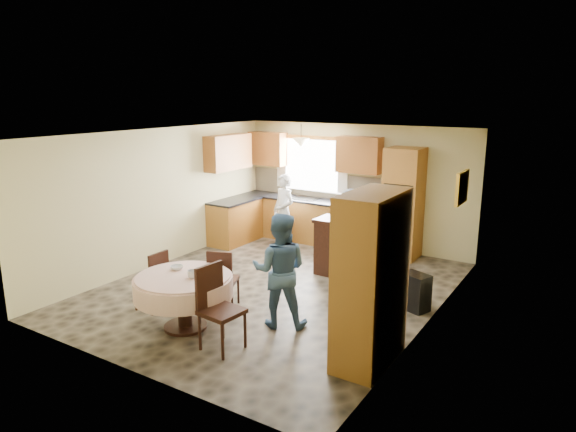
# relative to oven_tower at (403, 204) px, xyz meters

# --- Properties ---
(floor) EXTENTS (5.00, 6.00, 0.01)m
(floor) POSITION_rel_oven_tower_xyz_m (-1.15, -2.69, -1.06)
(floor) COLOR #695C49
(floor) RESTS_ON ground
(ceiling) EXTENTS (5.00, 6.00, 0.01)m
(ceiling) POSITION_rel_oven_tower_xyz_m (-1.15, -2.69, 1.44)
(ceiling) COLOR white
(ceiling) RESTS_ON wall_back
(wall_back) EXTENTS (5.00, 0.02, 2.50)m
(wall_back) POSITION_rel_oven_tower_xyz_m (-1.15, 0.31, 0.19)
(wall_back) COLOR #C6BC7F
(wall_back) RESTS_ON floor
(wall_front) EXTENTS (5.00, 0.02, 2.50)m
(wall_front) POSITION_rel_oven_tower_xyz_m (-1.15, -5.69, 0.19)
(wall_front) COLOR #C6BC7F
(wall_front) RESTS_ON floor
(wall_left) EXTENTS (0.02, 6.00, 2.50)m
(wall_left) POSITION_rel_oven_tower_xyz_m (-3.65, -2.69, 0.19)
(wall_left) COLOR #C6BC7F
(wall_left) RESTS_ON floor
(wall_right) EXTENTS (0.02, 6.00, 2.50)m
(wall_right) POSITION_rel_oven_tower_xyz_m (1.35, -2.69, 0.19)
(wall_right) COLOR #C6BC7F
(wall_right) RESTS_ON floor
(window) EXTENTS (1.40, 0.03, 1.10)m
(window) POSITION_rel_oven_tower_xyz_m (-2.15, 0.29, 0.54)
(window) COLOR white
(window) RESTS_ON wall_back
(curtain_left) EXTENTS (0.22, 0.02, 1.15)m
(curtain_left) POSITION_rel_oven_tower_xyz_m (-2.90, 0.24, 0.59)
(curtain_left) COLOR white
(curtain_left) RESTS_ON wall_back
(curtain_right) EXTENTS (0.22, 0.02, 1.15)m
(curtain_right) POSITION_rel_oven_tower_xyz_m (-1.40, 0.24, 0.59)
(curtain_right) COLOR white
(curtain_right) RESTS_ON wall_back
(base_cab_back) EXTENTS (3.30, 0.60, 0.88)m
(base_cab_back) POSITION_rel_oven_tower_xyz_m (-2.00, 0.01, -0.62)
(base_cab_back) COLOR #B87C31
(base_cab_back) RESTS_ON floor
(counter_back) EXTENTS (3.30, 0.64, 0.04)m
(counter_back) POSITION_rel_oven_tower_xyz_m (-2.00, 0.01, -0.16)
(counter_back) COLOR black
(counter_back) RESTS_ON base_cab_back
(base_cab_left) EXTENTS (0.60, 1.20, 0.88)m
(base_cab_left) POSITION_rel_oven_tower_xyz_m (-3.35, -0.89, -0.62)
(base_cab_left) COLOR #B87C31
(base_cab_left) RESTS_ON floor
(counter_left) EXTENTS (0.64, 1.20, 0.04)m
(counter_left) POSITION_rel_oven_tower_xyz_m (-3.35, -0.89, -0.16)
(counter_left) COLOR black
(counter_left) RESTS_ON base_cab_left
(backsplash) EXTENTS (3.30, 0.02, 0.55)m
(backsplash) POSITION_rel_oven_tower_xyz_m (-2.00, 0.30, 0.12)
(backsplash) COLOR beige
(backsplash) RESTS_ON wall_back
(wall_cab_left) EXTENTS (0.85, 0.33, 0.72)m
(wall_cab_left) POSITION_rel_oven_tower_xyz_m (-3.20, 0.15, 0.85)
(wall_cab_left) COLOR #A76029
(wall_cab_left) RESTS_ON wall_back
(wall_cab_right) EXTENTS (0.90, 0.33, 0.72)m
(wall_cab_right) POSITION_rel_oven_tower_xyz_m (-1.00, 0.15, 0.85)
(wall_cab_right) COLOR #A76029
(wall_cab_right) RESTS_ON wall_back
(wall_cab_side) EXTENTS (0.33, 1.20, 0.72)m
(wall_cab_side) POSITION_rel_oven_tower_xyz_m (-3.48, -0.89, 0.85)
(wall_cab_side) COLOR #A76029
(wall_cab_side) RESTS_ON wall_left
(oven_tower) EXTENTS (0.66, 0.62, 2.12)m
(oven_tower) POSITION_rel_oven_tower_xyz_m (0.00, 0.00, 0.00)
(oven_tower) COLOR #B87C31
(oven_tower) RESTS_ON floor
(oven_upper) EXTENTS (0.56, 0.01, 0.45)m
(oven_upper) POSITION_rel_oven_tower_xyz_m (0.00, -0.31, 0.19)
(oven_upper) COLOR black
(oven_upper) RESTS_ON oven_tower
(oven_lower) EXTENTS (0.56, 0.01, 0.45)m
(oven_lower) POSITION_rel_oven_tower_xyz_m (0.00, -0.31, -0.31)
(oven_lower) COLOR black
(oven_lower) RESTS_ON oven_tower
(pendant) EXTENTS (0.36, 0.36, 0.18)m
(pendant) POSITION_rel_oven_tower_xyz_m (-2.15, -0.19, 1.06)
(pendant) COLOR beige
(pendant) RESTS_ON ceiling
(sideboard) EXTENTS (1.31, 0.56, 0.93)m
(sideboard) POSITION_rel_oven_tower_xyz_m (-0.32, -1.53, -0.59)
(sideboard) COLOR #32170D
(sideboard) RESTS_ON floor
(space_heater) EXTENTS (0.47, 0.40, 0.55)m
(space_heater) POSITION_rel_oven_tower_xyz_m (1.05, -2.30, -0.79)
(space_heater) COLOR black
(space_heater) RESTS_ON floor
(cupboard) EXTENTS (0.54, 1.07, 2.04)m
(cupboard) POSITION_rel_oven_tower_xyz_m (1.07, -4.03, -0.04)
(cupboard) COLOR #B87C31
(cupboard) RESTS_ON floor
(dining_table) EXTENTS (1.31, 1.31, 0.75)m
(dining_table) POSITION_rel_oven_tower_xyz_m (-1.38, -4.53, -0.48)
(dining_table) COLOR #32170D
(dining_table) RESTS_ON floor
(chair_left) EXTENTS (0.39, 0.39, 0.89)m
(chair_left) POSITION_rel_oven_tower_xyz_m (-2.16, -4.32, -0.57)
(chair_left) COLOR #32170D
(chair_left) RESTS_ON floor
(chair_back) EXTENTS (0.52, 0.52, 0.91)m
(chair_back) POSITION_rel_oven_tower_xyz_m (-1.35, -3.77, -0.56)
(chair_back) COLOR #32170D
(chair_back) RESTS_ON floor
(chair_right) EXTENTS (0.50, 0.50, 1.06)m
(chair_right) POSITION_rel_oven_tower_xyz_m (-0.67, -4.71, -0.47)
(chair_right) COLOR #32170D
(chair_right) RESTS_ON floor
(framed_picture) EXTENTS (0.06, 0.63, 0.52)m
(framed_picture) POSITION_rel_oven_tower_xyz_m (1.32, -1.09, 0.60)
(framed_picture) COLOR gold
(framed_picture) RESTS_ON wall_right
(microwave) EXTENTS (0.53, 0.37, 0.29)m
(microwave) POSITION_rel_oven_tower_xyz_m (-0.93, -0.04, 0.01)
(microwave) COLOR silver
(microwave) RESTS_ON counter_back
(person_sink) EXTENTS (0.65, 0.54, 1.52)m
(person_sink) POSITION_rel_oven_tower_xyz_m (-2.26, -0.68, -0.30)
(person_sink) COLOR silver
(person_sink) RESTS_ON floor
(person_dining) EXTENTS (0.95, 0.86, 1.57)m
(person_dining) POSITION_rel_oven_tower_xyz_m (-0.35, -3.77, -0.27)
(person_dining) COLOR #3C5E83
(person_dining) RESTS_ON floor
(bowl_sideboard) EXTENTS (0.23, 0.23, 0.05)m
(bowl_sideboard) POSITION_rel_oven_tower_xyz_m (-0.63, -1.53, -0.10)
(bowl_sideboard) COLOR #B2B2B2
(bowl_sideboard) RESTS_ON sideboard
(bottle_sideboard) EXTENTS (0.13, 0.13, 0.27)m
(bottle_sideboard) POSITION_rel_oven_tower_xyz_m (0.07, -1.53, 0.00)
(bottle_sideboard) COLOR silver
(bottle_sideboard) RESTS_ON sideboard
(cup_table) EXTENTS (0.15, 0.15, 0.11)m
(cup_table) POSITION_rel_oven_tower_xyz_m (-1.21, -4.54, -0.26)
(cup_table) COLOR #B2B2B2
(cup_table) RESTS_ON dining_table
(bowl_table) EXTENTS (0.22, 0.22, 0.05)m
(bowl_table) POSITION_rel_oven_tower_xyz_m (-1.62, -4.40, -0.29)
(bowl_table) COLOR #B2B2B2
(bowl_table) RESTS_ON dining_table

